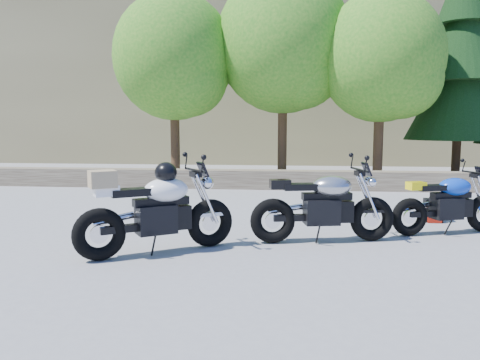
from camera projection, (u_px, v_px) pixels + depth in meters
name	position (u px, v px, depth m)	size (l,w,h in m)	color
ground	(220.00, 235.00, 7.23)	(90.00, 90.00, 0.00)	gray
stone_wall	(251.00, 179.00, 12.64)	(22.00, 0.55, 0.50)	brown
hillside	(319.00, 45.00, 33.70)	(80.00, 30.00, 15.00)	brown
tree_decid_left	(177.00, 61.00, 14.12)	(3.67, 3.67, 5.62)	#382314
tree_decid_mid	(287.00, 48.00, 14.11)	(4.08, 4.08, 6.24)	#382314
tree_decid_right	(385.00, 62.00, 13.28)	(3.54, 3.54, 5.41)	#382314
conifer_near	(461.00, 60.00, 14.24)	(3.17, 3.17, 7.06)	#382314
silver_bike	(324.00, 207.00, 6.76)	(2.11, 0.74, 1.07)	black
white_bike	(157.00, 209.00, 6.15)	(1.91, 1.36, 1.21)	black
blue_bike	(448.00, 204.00, 7.30)	(1.86, 0.84, 0.97)	black
backpack	(433.00, 211.00, 8.23)	(0.31, 0.26, 0.41)	black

